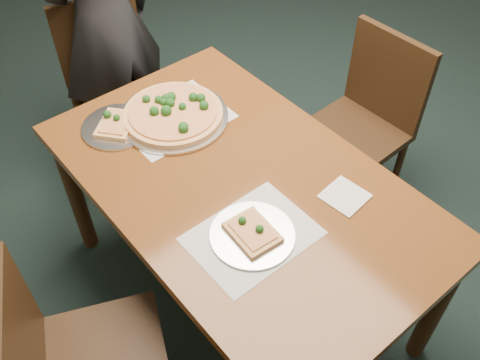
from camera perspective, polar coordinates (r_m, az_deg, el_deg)
ground at (r=2.78m, az=4.83°, el=-4.18°), size 8.00×8.00×0.00m
dining_table at (r=1.99m, az=-0.00°, el=-1.82°), size 0.90×1.50×0.75m
chair_far at (r=2.84m, az=-13.66°, el=10.19°), size 0.52×0.52×0.91m
chair_left at (r=1.87m, az=-17.33°, el=-17.85°), size 0.55×0.55×0.91m
chair_right at (r=2.61m, az=13.30°, el=6.60°), size 0.43×0.43×0.91m
diner at (r=2.71m, az=-14.24°, el=16.11°), size 0.65×0.47×1.65m
placemat_main at (r=2.18m, az=-7.07°, el=6.58°), size 0.42×0.32×0.00m
placemat_near at (r=1.76m, az=1.32°, el=-5.98°), size 0.40×0.30×0.00m
pizza_pan at (r=2.17m, az=-7.10°, el=7.06°), size 0.44×0.44×0.07m
slice_plate_near at (r=1.75m, az=1.32°, el=-5.72°), size 0.28×0.28×0.05m
slice_plate_far at (r=2.17m, az=-13.03°, el=5.71°), size 0.28×0.28×0.06m
napkin at (r=1.90m, az=11.11°, el=-1.71°), size 0.15×0.15×0.01m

